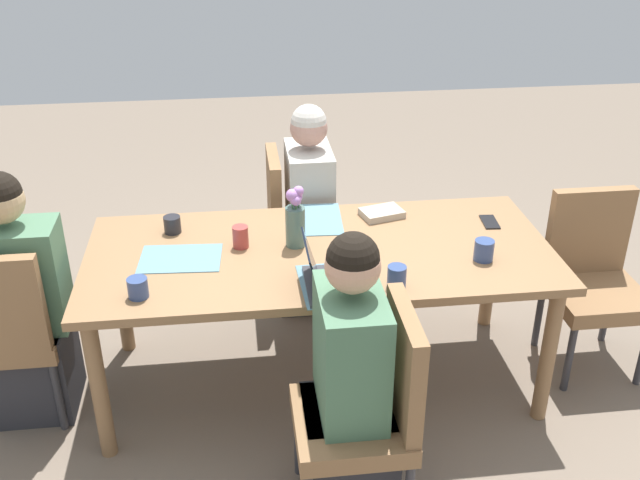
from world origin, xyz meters
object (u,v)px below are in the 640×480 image
Objects in this scene: dining_table at (320,264)px; chair_head_right_left_near at (7,326)px; laptop_far_left_mid at (326,279)px; person_head_right_left_near at (24,311)px; phone_black at (490,222)px; chair_head_left_right_near at (593,273)px; chair_near_left_far at (295,221)px; coffee_mug_centre_left at (240,237)px; coffee_mug_far_left at (397,277)px; person_near_left_far at (309,221)px; flower_vase at (295,217)px; book_red_cover at (382,213)px; chair_far_left_mid at (372,404)px; coffee_mug_near_left at (138,288)px; coffee_mug_near_right at (172,225)px; coffee_mug_centre_right at (484,250)px; person_far_left_mid at (350,390)px.

chair_head_right_left_near reaches higher than dining_table.
laptop_far_left_mid is (0.02, 0.34, 0.12)m from dining_table.
phone_black is at bearing -174.91° from person_head_right_left_near.
chair_head_left_right_near is 2.81× the size of laptop_far_left_mid.
phone_black is (-0.88, -0.51, -0.04)m from laptop_far_left_mid.
person_head_right_left_near is 1.54m from chair_near_left_far.
coffee_mug_far_left is (-0.63, 0.44, -0.00)m from coffee_mug_centre_left.
person_near_left_far is 0.78m from flower_vase.
book_red_cover is (-1.69, -0.33, 0.23)m from person_head_right_left_near.
chair_far_left_mid is (-1.50, 0.71, 0.00)m from chair_head_right_left_near.
coffee_mug_near_left is (0.74, 1.12, 0.28)m from chair_near_left_far.
coffee_mug_near_right is at bearing -21.18° from dining_table.
person_near_left_far is 12.63× the size of coffee_mug_centre_right.
dining_table is at bearing -176.15° from chair_head_right_left_near.
chair_near_left_far is 1.61m from chair_head_left_right_near.
chair_head_right_left_near is 11.01× the size of coffee_mug_near_right.
book_red_cover is at bearing -119.33° from laptop_far_left_mid.
laptop_far_left_mid reaches higher than coffee_mug_near_right.
coffee_mug_near_left is 1.50m from coffee_mug_centre_right.
laptop_far_left_mid is 3.92× the size of coffee_mug_near_right.
dining_table is 20.58× the size of coffee_mug_centre_left.
laptop_far_left_mid is 0.53m from coffee_mug_centre_left.
coffee_mug_centre_left reaches higher than phone_black.
person_near_left_far is at bearing -150.84° from person_head_right_left_near.
chair_far_left_mid reaches higher than coffee_mug_centre_right.
person_far_left_mid reaches higher than coffee_mug_far_left.
flower_vase is 0.92× the size of laptop_far_left_mid.
chair_head_left_right_near is at bearing 152.27° from person_near_left_far.
chair_head_right_left_near is 1.00× the size of chair_near_left_far.
chair_head_left_right_near is at bearing -178.73° from person_head_right_left_near.
flower_vase is at bearing 85.12° from chair_near_left_far.
person_head_right_left_near is (-0.06, -0.07, 0.03)m from chair_head_right_left_near.
coffee_mug_centre_left is at bearing -11.40° from dining_table.
flower_vase is (-1.23, -0.08, 0.36)m from person_head_right_left_near.
person_head_right_left_near is at bearing 0.83° from dining_table.
chair_head_left_right_near reaches higher than dining_table.
person_near_left_far is (-0.01, -1.49, 0.00)m from person_far_left_mid.
chair_far_left_mid is at bearing 117.50° from coffee_mug_centre_left.
person_near_left_far reaches higher than book_red_cover.
person_far_left_mid is 11.56× the size of coffee_mug_centre_left.
chair_head_right_left_near is 1.00× the size of chair_far_left_mid.
chair_head_right_left_near is at bearing -19.53° from coffee_mug_near_left.
laptop_far_left_mid reaches higher than phone_black.
chair_head_right_left_near is 0.85m from coffee_mug_near_right.
person_far_left_mid is (-1.36, 0.72, 0.00)m from person_head_right_left_near.
chair_far_left_mid is 11.01× the size of coffee_mug_near_right.
person_far_left_mid is at bearing -37.64° from phone_black.
person_near_left_far is at bearing -27.73° from chair_head_left_right_near.
chair_far_left_mid reaches higher than coffee_mug_far_left.
chair_far_left_mid is at bearing -33.23° from phone_black.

